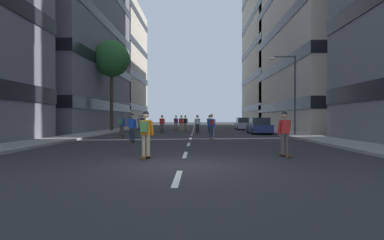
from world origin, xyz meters
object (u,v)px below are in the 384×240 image
Objects in this scene: skater_4 at (210,123)px; skater_10 at (140,122)px; parked_car_mid at (259,126)px; skater_6 at (182,122)px; skater_11 at (285,131)px; skater_3 at (181,122)px; skater_2 at (142,122)px; parked_car_near at (243,124)px; skater_5 at (162,123)px; skater_1 at (122,124)px; street_tree_near at (111,59)px; skater_8 at (176,122)px; skater_9 at (146,131)px; streetlamp_right at (291,86)px; skater_7 at (197,123)px; skater_13 at (185,122)px; skater_12 at (132,126)px; skater_0 at (212,125)px.

skater_10 is (-8.10, 5.92, 0.03)m from skater_4.
skater_10 is (-12.69, 7.83, 0.32)m from parked_car_mid.
skater_6 and skater_11 have the same top height.
skater_3 and skater_6 have the same top height.
skater_3 is at bearing -4.69° from skater_2.
skater_5 is (-9.43, -7.57, 0.29)m from parked_car_near.
skater_4 is (2.99, -2.86, 0.00)m from skater_3.
skater_1 is at bearing -136.90° from skater_4.
street_tree_near is at bearing 109.89° from skater_1.
skater_9 is (0.65, -25.80, 0.00)m from skater_8.
parked_car_near is at bearing -1.09° from skater_6.
skater_8 is (1.05, 5.26, 0.03)m from skater_5.
streetlamp_right is 3.65× the size of skater_11.
skater_7 is at bearing -21.21° from street_tree_near.
skater_3 is at bearing 3.93° from street_tree_near.
skater_7 and skater_10 have the same top height.
skater_1 is 8.15m from skater_7.
streetlamp_right reaches higher than skater_3.
skater_13 is at bearing -9.63° from skater_10.
skater_13 is at bearing 102.64° from skater_7.
skater_13 is (0.52, 24.90, 0.00)m from skater_9.
skater_4 is at bearing 157.37° from parked_car_mid.
skater_9 is at bearing -89.79° from skater_6.
skater_12 and skater_13 have the same top height.
streetlamp_right is 17.59m from skater_9.
skater_2 is at bearing 119.78° from skater_0.
parked_car_mid is at bearing -6.36° from skater_7.
skater_2 is 1.00× the size of skater_9.
skater_7 is at bearing -121.57° from parked_car_near.
skater_0 is 5.96m from skater_12.
parked_car_near is 2.47× the size of skater_6.
skater_3 and skater_7 have the same top height.
skater_4 is (-4.59, -8.19, 0.29)m from parked_car_near.
skater_9 is at bearing -72.72° from skater_1.
street_tree_near is 7.59m from skater_2.
skater_12 is (-1.42, -18.34, -0.03)m from skater_8.
skater_1 is 7.76m from skater_5.
skater_5 is (-1.86, -2.24, 0.00)m from skater_3.
skater_1 is 1.00× the size of skater_8.
skater_2 is (3.19, 0.87, -6.83)m from street_tree_near.
parked_car_mid is at bearing 22.33° from skater_1.
skater_7 is (-5.81, 0.65, 0.29)m from parked_car_mid.
skater_12 is at bearing -91.61° from skater_5.
skater_1 and skater_10 have the same top height.
skater_1 and skater_13 have the same top height.
skater_12 is at bearing 105.55° from skater_9.
street_tree_near is at bearing 131.69° from skater_0.
skater_4 is at bearing -7.31° from skater_5.
skater_4 is 1.00× the size of skater_10.
streetlamp_right is at bearing -40.43° from skater_4.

